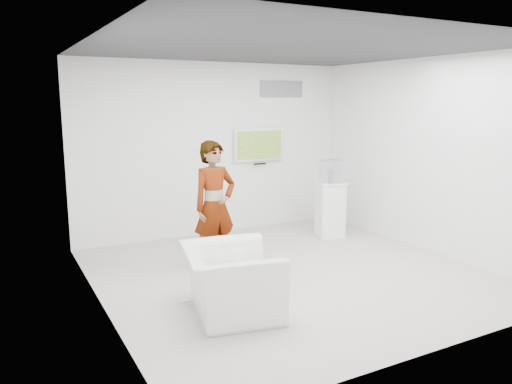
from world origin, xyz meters
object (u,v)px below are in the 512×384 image
floor_uplight (327,213)px  pedestal (330,209)px  tv (259,145)px  person (215,206)px  armchair (231,281)px

floor_uplight → pedestal: bearing=-124.0°
tv → floor_uplight: bearing=-3.7°
tv → person: size_ratio=0.55×
pedestal → armchair: bearing=-144.5°
tv → armchair: size_ratio=0.87×
pedestal → person: bearing=-165.6°
pedestal → floor_uplight: bearing=56.0°
tv → floor_uplight: 2.07m
person → floor_uplight: size_ratio=7.28×
armchair → person: bearing=-4.7°
armchair → floor_uplight: armchair is taller
floor_uplight → person: bearing=-151.8°
person → floor_uplight: person is taller
person → armchair: 1.59m
tv → armchair: tv is taller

